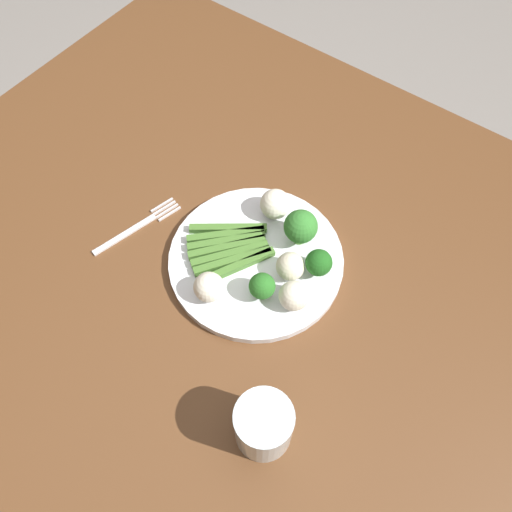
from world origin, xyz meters
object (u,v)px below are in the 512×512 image
object	(u,v)px
cauliflower_outer_edge	(294,296)
cauliflower_left	(275,204)
asparagus_bundle	(230,248)
cauliflower_near_center	(209,287)
water_glass	(264,425)
fork	(138,227)
cauliflower_front_left	(290,266)
broccoli_back_right	(301,227)
broccoli_back	(319,263)
broccoli_right	(262,286)
dining_table	(221,292)
plate	(256,260)

from	to	relation	value
cauliflower_outer_edge	cauliflower_left	bearing A→B (deg)	134.73
asparagus_bundle	cauliflower_near_center	world-z (taller)	cauliflower_near_center
cauliflower_outer_edge	water_glass	world-z (taller)	water_glass
fork	asparagus_bundle	bearing A→B (deg)	-57.42
asparagus_bundle	cauliflower_front_left	xyz separation A→B (m)	(0.10, 0.02, 0.02)
broccoli_back_right	broccoli_back	distance (m)	0.07
cauliflower_left	cauliflower_front_left	distance (m)	0.12
broccoli_back	cauliflower_left	world-z (taller)	same
broccoli_back_right	water_glass	size ratio (longest dim) A/B	0.73
broccoli_back	cauliflower_near_center	distance (m)	0.17
broccoli_right	dining_table	bearing A→B (deg)	175.72
broccoli_right	cauliflower_front_left	bearing A→B (deg)	77.15
asparagus_bundle	broccoli_right	distance (m)	0.10
cauliflower_outer_edge	water_glass	size ratio (longest dim) A/B	0.51
fork	dining_table	bearing A→B (deg)	-66.92
asparagus_bundle	cauliflower_front_left	distance (m)	0.11
broccoli_back_right	cauliflower_front_left	xyz separation A→B (m)	(0.02, -0.06, -0.02)
cauliflower_near_center	water_glass	distance (m)	0.22
broccoli_back_right	broccoli_right	distance (m)	0.12
dining_table	cauliflower_outer_edge	size ratio (longest dim) A/B	25.59
broccoli_right	cauliflower_near_center	xyz separation A→B (m)	(-0.07, -0.05, -0.01)
broccoli_right	broccoli_back_right	bearing A→B (deg)	94.83
cauliflower_near_center	broccoli_back_right	bearing A→B (deg)	71.26
broccoli_right	cauliflower_outer_edge	world-z (taller)	broccoli_right
cauliflower_outer_edge	broccoli_back_right	bearing A→B (deg)	119.28
broccoli_right	cauliflower_near_center	distance (m)	0.08
cauliflower_near_center	cauliflower_outer_edge	xyz separation A→B (m)	(0.11, 0.06, -0.00)
broccoli_back_right	fork	bearing A→B (deg)	-151.03
broccoli_right	broccoli_back	bearing A→B (deg)	60.82
water_glass	broccoli_back_right	bearing A→B (deg)	115.03
plate	water_glass	xyz separation A→B (m)	(0.17, -0.21, 0.04)
dining_table	plate	size ratio (longest dim) A/B	4.20
broccoli_back	cauliflower_front_left	distance (m)	0.04
broccoli_back_right	fork	distance (m)	0.28
broccoli_back_right	cauliflower_outer_edge	size ratio (longest dim) A/B	1.44
broccoli_right	cauliflower_left	world-z (taller)	same
cauliflower_left	fork	bearing A→B (deg)	-139.00
cauliflower_outer_edge	water_glass	distance (m)	0.20
dining_table	broccoli_right	world-z (taller)	broccoli_right
broccoli_back	cauliflower_left	xyz separation A→B (m)	(-0.12, 0.05, -0.00)
broccoli_back_right	broccoli_back	world-z (taller)	broccoli_back_right
dining_table	cauliflower_left	bearing A→B (deg)	81.12
plate	cauliflower_near_center	world-z (taller)	cauliflower_near_center
fork	water_glass	size ratio (longest dim) A/B	1.80
fork	broccoli_back	bearing A→B (deg)	-56.58
dining_table	broccoli_back_right	bearing A→B (deg)	52.81
cauliflower_left	fork	size ratio (longest dim) A/B	0.31
cauliflower_outer_edge	plate	bearing A→B (deg)	161.66
dining_table	broccoli_back	xyz separation A→B (m)	(0.14, 0.08, 0.14)
plate	cauliflower_near_center	bearing A→B (deg)	-101.11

